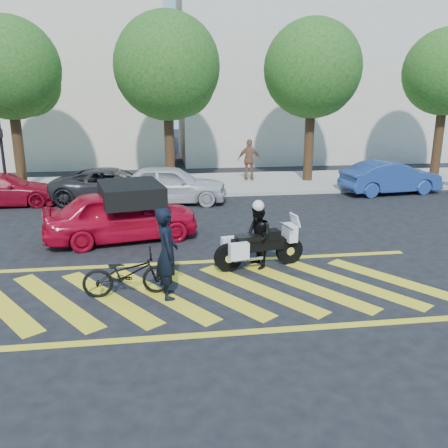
{
  "coord_description": "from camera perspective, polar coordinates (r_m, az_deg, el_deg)",
  "views": [
    {
      "loc": [
        -0.52,
        -9.6,
        4.3
      ],
      "look_at": [
        1.05,
        1.72,
        1.05
      ],
      "focal_mm": 38.0,
      "sensor_mm": 36.0,
      "label": 1
    }
  ],
  "objects": [
    {
      "name": "police_motorcycle",
      "position": [
        11.79,
        4.14,
        -2.64
      ],
      "size": [
        2.34,
        0.95,
        1.04
      ],
      "rotation": [
        0.0,
        0.0,
        0.2
      ],
      "color": "black",
      "rests_on": "ground"
    },
    {
      "name": "ground",
      "position": [
        10.53,
        -4.44,
        -8.27
      ],
      "size": [
        90.0,
        90.0,
        0.0
      ],
      "primitive_type": "plane",
      "color": "black",
      "rests_on": "ground"
    },
    {
      "name": "officer_moto",
      "position": [
        11.72,
        4.07,
        -1.56
      ],
      "size": [
        0.75,
        0.88,
        1.6
      ],
      "primitive_type": "imported",
      "rotation": [
        0.0,
        0.0,
        -1.37
      ],
      "color": "black",
      "rests_on": "ground"
    },
    {
      "name": "signal_pole",
      "position": [
        20.38,
        -25.14,
        7.68
      ],
      "size": [
        0.28,
        0.43,
        3.2
      ],
      "color": "black",
      "rests_on": "ground"
    },
    {
      "name": "crosswalk",
      "position": [
        10.53,
        -4.65,
        -8.26
      ],
      "size": [
        12.33,
        4.0,
        0.01
      ],
      "color": "yellow",
      "rests_on": "ground"
    },
    {
      "name": "parked_left",
      "position": [
        20.06,
        -25.02,
        3.79
      ],
      "size": [
        4.29,
        1.86,
        1.23
      ],
      "primitive_type": "imported",
      "rotation": [
        0.0,
        0.0,
        1.6
      ],
      "color": "maroon",
      "rests_on": "ground"
    },
    {
      "name": "parked_right",
      "position": [
        21.5,
        19.4,
        5.32
      ],
      "size": [
        4.36,
        1.95,
        1.39
      ],
      "primitive_type": "imported",
      "rotation": [
        0.0,
        0.0,
        1.69
      ],
      "color": "navy",
      "rests_on": "ground"
    },
    {
      "name": "parked_mid_right",
      "position": [
        18.64,
        -6.49,
        4.78
      ],
      "size": [
        4.54,
        2.2,
        1.49
      ],
      "primitive_type": "imported",
      "rotation": [
        0.0,
        0.0,
        1.47
      ],
      "color": "#BDBCC1",
      "rests_on": "ground"
    },
    {
      "name": "building_left",
      "position": [
        31.51,
        -22.55,
        15.99
      ],
      "size": [
        16.0,
        8.0,
        10.0
      ],
      "primitive_type": "cube",
      "color": "beige",
      "rests_on": "ground"
    },
    {
      "name": "tree_center",
      "position": [
        21.69,
        -6.5,
        17.88
      ],
      "size": [
        4.6,
        4.6,
        7.56
      ],
      "color": "black",
      "rests_on": "ground"
    },
    {
      "name": "red_convertible",
      "position": [
        14.21,
        -12.23,
        1.06
      ],
      "size": [
        4.71,
        2.66,
        1.51
      ],
      "primitive_type": "imported",
      "rotation": [
        0.0,
        0.0,
        1.78
      ],
      "color": "#B60823",
      "rests_on": "ground"
    },
    {
      "name": "officer_bike",
      "position": [
        10.03,
        -6.87,
        -3.52
      ],
      "size": [
        0.55,
        0.77,
        1.98
      ],
      "primitive_type": "imported",
      "rotation": [
        0.0,
        0.0,
        1.68
      ],
      "color": "black",
      "rests_on": "ground"
    },
    {
      "name": "building_right",
      "position": [
        32.07,
        9.85,
        17.79
      ],
      "size": [
        16.0,
        8.0,
        11.0
      ],
      "primitive_type": "cube",
      "color": "beige",
      "rests_on": "ground"
    },
    {
      "name": "tree_far_right",
      "position": [
        25.61,
        25.32,
        15.86
      ],
      "size": [
        4.0,
        4.0,
        7.1
      ],
      "color": "black",
      "rests_on": "ground"
    },
    {
      "name": "pedestrian_right",
      "position": [
        22.53,
        3.1,
        7.71
      ],
      "size": [
        1.21,
        0.76,
        1.92
      ],
      "primitive_type": "imported",
      "rotation": [
        0.0,
        0.0,
        2.87
      ],
      "color": "#8D5940",
      "rests_on": "sidewalk"
    },
    {
      "name": "parked_mid_left",
      "position": [
        19.23,
        -13.1,
        4.56
      ],
      "size": [
        5.02,
        2.77,
        1.33
      ],
      "primitive_type": "imported",
      "rotation": [
        0.0,
        0.0,
        1.45
      ],
      "color": "black",
      "rests_on": "ground"
    },
    {
      "name": "tree_right",
      "position": [
        22.83,
        10.86,
        17.47
      ],
      "size": [
        4.4,
        4.4,
        7.41
      ],
      "color": "black",
      "rests_on": "ground"
    },
    {
      "name": "sidewalk",
      "position": [
        22.02,
        -6.42,
        4.7
      ],
      "size": [
        60.0,
        5.0,
        0.15
      ],
      "primitive_type": "cube",
      "color": "#9E998E",
      "rests_on": "ground"
    },
    {
      "name": "bicycle",
      "position": [
        10.42,
        -11.53,
        -5.85
      ],
      "size": [
        1.94,
        0.79,
        1.0
      ],
      "primitive_type": "imported",
      "rotation": [
        0.0,
        0.0,
        1.64
      ],
      "color": "black",
      "rests_on": "ground"
    },
    {
      "name": "tree_left",
      "position": [
        22.45,
        -24.03,
        16.34
      ],
      "size": [
        4.2,
        4.2,
        7.26
      ],
      "color": "black",
      "rests_on": "ground"
    }
  ]
}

